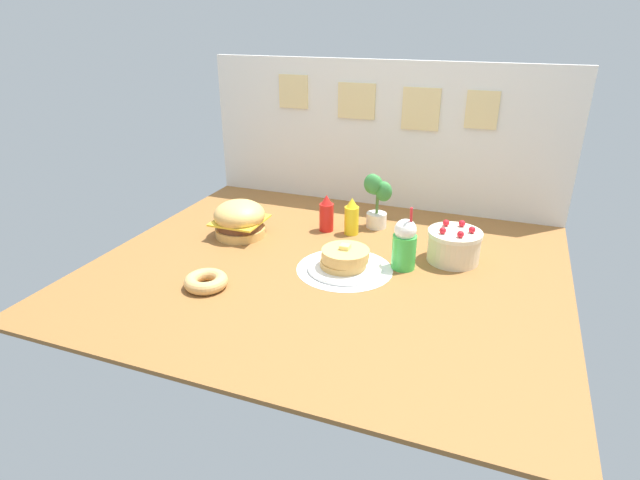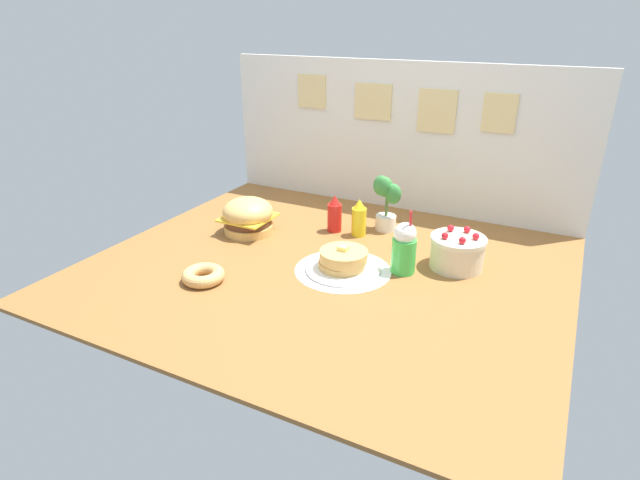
# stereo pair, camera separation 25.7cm
# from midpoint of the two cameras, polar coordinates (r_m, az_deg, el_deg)

# --- Properties ---
(ground_plane) EXTENTS (2.31, 2.00, 0.02)m
(ground_plane) POSITION_cam_midpoint_polar(r_m,az_deg,el_deg) (2.59, -2.07, -3.19)
(ground_plane) COLOR brown
(back_wall) EXTENTS (2.31, 0.04, 0.92)m
(back_wall) POSITION_cam_midpoint_polar(r_m,az_deg,el_deg) (3.33, 4.60, 11.57)
(back_wall) COLOR silver
(back_wall) RESTS_ON ground_plane
(doily_mat) EXTENTS (0.48, 0.48, 0.00)m
(doily_mat) POSITION_cam_midpoint_polar(r_m,az_deg,el_deg) (2.55, -0.16, -3.33)
(doily_mat) COLOR white
(doily_mat) RESTS_ON ground_plane
(burger) EXTENTS (0.29, 0.29, 0.21)m
(burger) POSITION_cam_midpoint_polar(r_m,az_deg,el_deg) (2.97, -11.38, 2.22)
(burger) COLOR #DBA859
(burger) RESTS_ON ground_plane
(pancake_stack) EXTENTS (0.37, 0.37, 0.13)m
(pancake_stack) POSITION_cam_midpoint_polar(r_m,az_deg,el_deg) (2.53, -0.16, -2.36)
(pancake_stack) COLOR white
(pancake_stack) RESTS_ON doily_mat
(layer_cake) EXTENTS (0.27, 0.27, 0.20)m
(layer_cake) POSITION_cam_midpoint_polar(r_m,az_deg,el_deg) (2.67, 12.00, -0.68)
(layer_cake) COLOR beige
(layer_cake) RESTS_ON ground_plane
(ketchup_bottle) EXTENTS (0.08, 0.08, 0.22)m
(ketchup_bottle) POSITION_cam_midpoint_polar(r_m,az_deg,el_deg) (2.98, -1.75, 2.83)
(ketchup_bottle) COLOR red
(ketchup_bottle) RESTS_ON ground_plane
(mustard_bottle) EXTENTS (0.08, 0.08, 0.22)m
(mustard_bottle) POSITION_cam_midpoint_polar(r_m,az_deg,el_deg) (2.93, 1.03, 2.49)
(mustard_bottle) COLOR yellow
(mustard_bottle) RESTS_ON ground_plane
(cream_soda_cup) EXTENTS (0.12, 0.12, 0.33)m
(cream_soda_cup) POSITION_cam_midpoint_polar(r_m,az_deg,el_deg) (2.54, 6.51, -0.54)
(cream_soda_cup) COLOR green
(cream_soda_cup) RESTS_ON ground_plane
(donut_pink_glaze) EXTENTS (0.20, 0.20, 0.06)m
(donut_pink_glaze) POSITION_cam_midpoint_polar(r_m,az_deg,el_deg) (2.47, -15.50, -4.49)
(donut_pink_glaze) COLOR tan
(donut_pink_glaze) RESTS_ON ground_plane
(potted_plant) EXTENTS (0.16, 0.12, 0.33)m
(potted_plant) POSITION_cam_midpoint_polar(r_m,az_deg,el_deg) (3.01, 3.89, 4.55)
(potted_plant) COLOR white
(potted_plant) RESTS_ON ground_plane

